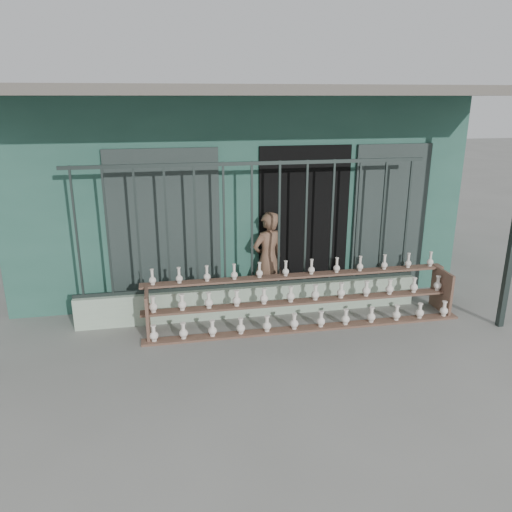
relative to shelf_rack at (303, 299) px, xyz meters
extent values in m
plane|color=slate|center=(-0.65, -0.89, -0.36)|extent=(60.00, 60.00, 0.00)
cube|color=#2A584A|center=(-0.65, 3.41, 1.24)|extent=(7.00, 5.00, 3.20)
cube|color=black|center=(0.25, 0.93, 0.84)|extent=(1.40, 0.12, 2.40)
cube|color=#222D2B|center=(-1.85, 0.89, 0.84)|extent=(1.60, 0.08, 2.40)
cube|color=#222D2B|center=(1.65, 0.89, 0.84)|extent=(1.20, 0.08, 2.40)
cube|color=#59544C|center=(-0.65, 0.31, 2.79)|extent=(7.40, 2.00, 0.12)
cube|color=#A6C0A5|center=(-0.65, 0.41, -0.14)|extent=(5.00, 0.20, 0.45)
cube|color=#283330|center=(-3.00, 0.41, 0.99)|extent=(0.03, 0.03, 1.80)
cube|color=#283330|center=(-2.61, 0.41, 0.99)|extent=(0.03, 0.03, 1.80)
cube|color=#283330|center=(-2.22, 0.41, 0.99)|extent=(0.03, 0.03, 1.80)
cube|color=#283330|center=(-1.83, 0.41, 0.99)|extent=(0.03, 0.03, 1.80)
cube|color=#283330|center=(-1.44, 0.41, 0.99)|extent=(0.03, 0.03, 1.80)
cube|color=#283330|center=(-1.05, 0.41, 0.99)|extent=(0.03, 0.03, 1.80)
cube|color=#283330|center=(-0.65, 0.41, 0.99)|extent=(0.03, 0.03, 1.80)
cube|color=#283330|center=(-0.26, 0.41, 0.99)|extent=(0.03, 0.03, 1.80)
cube|color=#283330|center=(0.13, 0.41, 0.99)|extent=(0.03, 0.03, 1.80)
cube|color=#283330|center=(0.52, 0.41, 0.99)|extent=(0.03, 0.03, 1.80)
cube|color=#283330|center=(0.91, 0.41, 0.99)|extent=(0.03, 0.03, 1.80)
cube|color=#283330|center=(1.30, 0.41, 0.99)|extent=(0.03, 0.03, 1.80)
cube|color=#283330|center=(1.70, 0.41, 0.99)|extent=(0.03, 0.03, 1.80)
cube|color=#283330|center=(-0.65, 0.41, 1.86)|extent=(5.00, 0.04, 0.05)
cube|color=#283330|center=(-0.65, 0.41, 0.11)|extent=(5.00, 0.04, 0.05)
cube|color=brown|center=(0.00, -0.24, -0.35)|extent=(4.50, 0.18, 0.03)
cube|color=brown|center=(0.00, 0.01, -0.05)|extent=(4.50, 0.18, 0.03)
cube|color=brown|center=(0.00, 0.26, 0.25)|extent=(4.50, 0.18, 0.03)
cube|color=brown|center=(-2.15, 0.01, -0.04)|extent=(0.04, 0.55, 0.64)
cube|color=brown|center=(2.15, 0.01, -0.04)|extent=(0.04, 0.55, 0.64)
imported|color=brown|center=(-0.35, 0.74, 0.37)|extent=(0.63, 0.53, 1.47)
camera|label=1|loc=(-1.89, -6.26, 2.72)|focal=35.00mm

